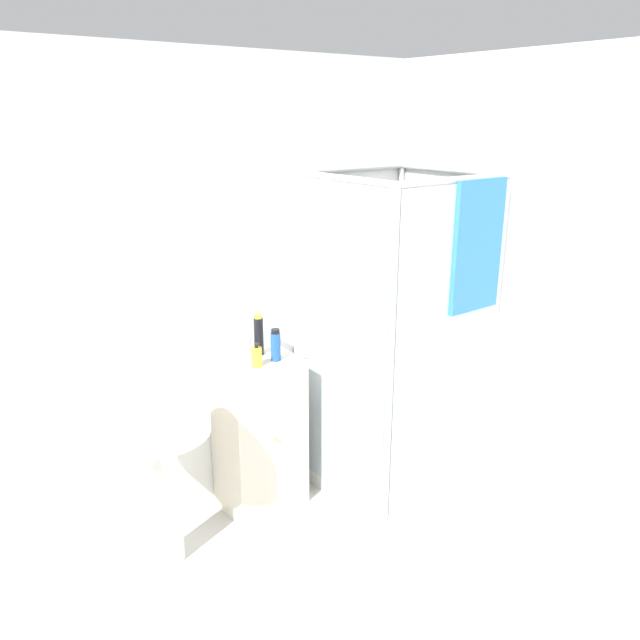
% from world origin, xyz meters
% --- Properties ---
extents(wall_back, '(6.40, 0.06, 2.50)m').
position_xyz_m(wall_back, '(0.00, 1.70, 1.25)').
color(wall_back, white).
rests_on(wall_back, ground_plane).
extents(shower_enclosure, '(0.85, 0.88, 1.90)m').
position_xyz_m(shower_enclosure, '(1.19, 1.16, 0.53)').
color(shower_enclosure, white).
rests_on(shower_enclosure, ground_plane).
extents(vanity_cabinet, '(0.45, 0.36, 0.90)m').
position_xyz_m(vanity_cabinet, '(0.46, 1.50, 0.45)').
color(vanity_cabinet, beige).
rests_on(vanity_cabinet, ground_plane).
extents(sink, '(0.49, 0.49, 1.01)m').
position_xyz_m(sink, '(-0.17, 1.36, 0.68)').
color(sink, white).
rests_on(sink, ground_plane).
extents(soap_dispenser, '(0.06, 0.06, 0.14)m').
position_xyz_m(soap_dispenser, '(0.42, 1.43, 0.96)').
color(soap_dispenser, yellow).
rests_on(soap_dispenser, vanity_cabinet).
extents(shampoo_bottle_tall_black, '(0.05, 0.05, 0.24)m').
position_xyz_m(shampoo_bottle_tall_black, '(0.52, 1.57, 1.02)').
color(shampoo_bottle_tall_black, black).
rests_on(shampoo_bottle_tall_black, vanity_cabinet).
extents(shampoo_bottle_blue, '(0.05, 0.05, 0.18)m').
position_xyz_m(shampoo_bottle_blue, '(0.55, 1.44, 0.99)').
color(shampoo_bottle_blue, '#1E4C93').
rests_on(shampoo_bottle_blue, vanity_cabinet).
extents(lotion_bottle_white, '(0.05, 0.05, 0.16)m').
position_xyz_m(lotion_bottle_white, '(0.45, 1.58, 0.97)').
color(lotion_bottle_white, white).
rests_on(lotion_bottle_white, vanity_cabinet).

